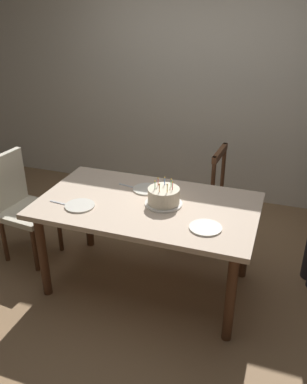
# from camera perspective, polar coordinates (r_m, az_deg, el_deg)

# --- Properties ---
(ground) EXTENTS (6.40, 6.40, 0.00)m
(ground) POSITION_cam_1_polar(r_m,az_deg,el_deg) (3.41, -0.81, -12.84)
(ground) COLOR #93704C
(back_wall) EXTENTS (6.40, 0.10, 2.60)m
(back_wall) POSITION_cam_1_polar(r_m,az_deg,el_deg) (4.51, 7.43, 15.17)
(back_wall) COLOR silver
(back_wall) RESTS_ON ground
(dining_table) EXTENTS (1.63, 0.94, 0.75)m
(dining_table) POSITION_cam_1_polar(r_m,az_deg,el_deg) (3.03, -0.89, -3.08)
(dining_table) COLOR beige
(dining_table) RESTS_ON ground
(birthday_cake) EXTENTS (0.28, 0.28, 0.20)m
(birthday_cake) POSITION_cam_1_polar(r_m,az_deg,el_deg) (2.95, 1.46, -0.67)
(birthday_cake) COLOR silver
(birthday_cake) RESTS_ON dining_table
(plate_near_celebrant) EXTENTS (0.22, 0.22, 0.01)m
(plate_near_celebrant) POSITION_cam_1_polar(r_m,az_deg,el_deg) (2.99, -10.41, -1.91)
(plate_near_celebrant) COLOR silver
(plate_near_celebrant) RESTS_ON dining_table
(plate_far_side) EXTENTS (0.22, 0.22, 0.01)m
(plate_far_side) POSITION_cam_1_polar(r_m,az_deg,el_deg) (3.19, -0.98, 0.41)
(plate_far_side) COLOR silver
(plate_far_side) RESTS_ON dining_table
(plate_near_guest) EXTENTS (0.22, 0.22, 0.01)m
(plate_near_guest) POSITION_cam_1_polar(r_m,az_deg,el_deg) (2.70, 7.38, -5.03)
(plate_near_guest) COLOR silver
(plate_near_guest) RESTS_ON dining_table
(fork_near_celebrant) EXTENTS (0.18, 0.03, 0.01)m
(fork_near_celebrant) POSITION_cam_1_polar(r_m,az_deg,el_deg) (3.06, -13.10, -1.55)
(fork_near_celebrant) COLOR silver
(fork_near_celebrant) RESTS_ON dining_table
(fork_far_side) EXTENTS (0.18, 0.05, 0.01)m
(fork_far_side) POSITION_cam_1_polar(r_m,az_deg,el_deg) (3.25, -3.57, 0.84)
(fork_far_side) COLOR silver
(fork_far_side) RESTS_ON dining_table
(chair_spindle_back) EXTENTS (0.47, 0.47, 0.95)m
(chair_spindle_back) POSITION_cam_1_polar(r_m,az_deg,el_deg) (3.75, 6.40, -0.75)
(chair_spindle_back) COLOR tan
(chair_spindle_back) RESTS_ON ground
(chair_upholstered) EXTENTS (0.49, 0.48, 0.95)m
(chair_upholstered) POSITION_cam_1_polar(r_m,az_deg,el_deg) (3.68, -18.48, -1.27)
(chair_upholstered) COLOR beige
(chair_upholstered) RESTS_ON ground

